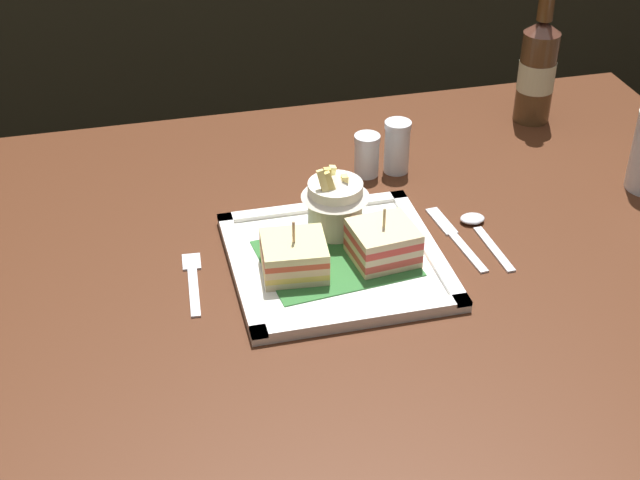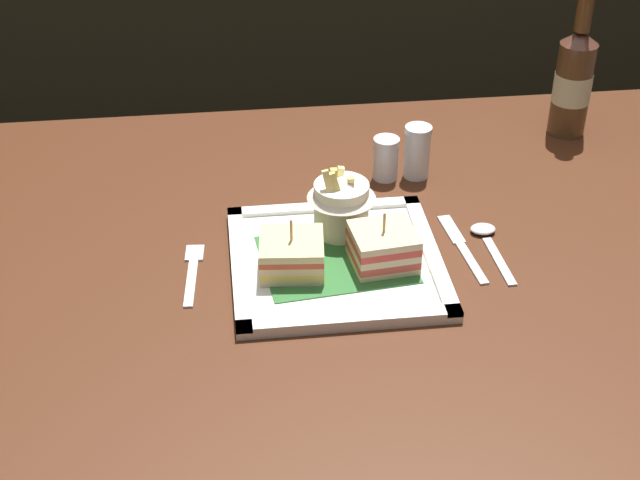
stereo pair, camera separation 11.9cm
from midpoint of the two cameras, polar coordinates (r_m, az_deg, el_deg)
The scene contains 11 objects.
dining_table at distance 1.30m, azimuth 1.72°, elevation -6.25°, with size 1.40×0.94×0.78m.
square_plate at distance 1.21m, azimuth 3.80°, elevation -1.46°, with size 0.27×0.27×0.02m.
sandwich_half_left at distance 1.18m, azimuth 1.14°, elevation -1.03°, with size 0.09×0.09×0.08m.
sandwich_half_right at distance 1.19m, azimuth 6.77°, elevation -0.56°, with size 0.09×0.08×0.08m.
fries_cup at distance 1.24m, azimuth 4.08°, elevation 2.44°, with size 0.09×0.09×0.10m.
beer_bottle at distance 1.57m, azimuth 17.51°, elevation 9.32°, with size 0.06×0.06×0.24m.
fork at distance 1.21m, azimuth -5.08°, elevation -1.98°, with size 0.03×0.14×0.00m.
knife at distance 1.27m, azimuth 11.34°, elevation -0.40°, with size 0.03×0.17×0.00m.
spoon at distance 1.29m, azimuth 12.91°, elevation 0.04°, with size 0.04×0.14×0.01m.
salt_shaker at distance 1.40m, azimuth 6.52°, elevation 4.80°, with size 0.04×0.04×0.07m.
pepper_shaker at distance 1.41m, azimuth 8.43°, elevation 5.16°, with size 0.04×0.04×0.08m.
Camera 2 is at (-0.10, -0.99, 1.48)m, focal length 51.91 mm.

